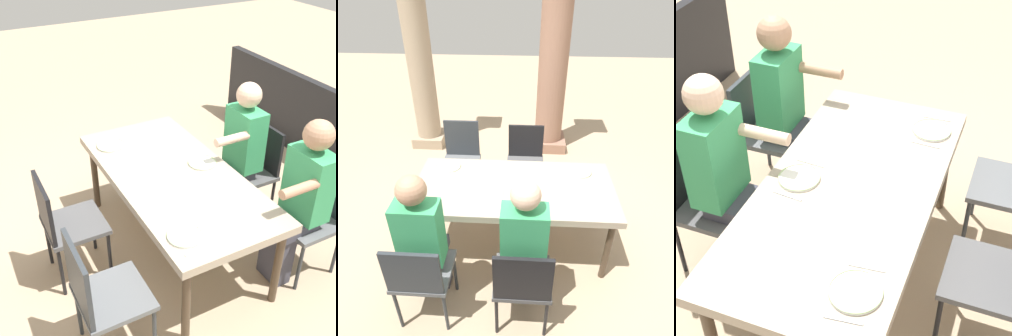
{
  "view_description": "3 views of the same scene",
  "coord_description": "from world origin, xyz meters",
  "views": [
    {
      "loc": [
        -2.49,
        1.37,
        2.6
      ],
      "look_at": [
        -0.03,
        0.07,
        0.84
      ],
      "focal_mm": 46.52,
      "sensor_mm": 36.0,
      "label": 1
    },
    {
      "loc": [
        0.08,
        -2.44,
        2.54
      ],
      "look_at": [
        -0.08,
        0.09,
        0.89
      ],
      "focal_mm": 34.23,
      "sensor_mm": 36.0,
      "label": 2
    },
    {
      "loc": [
        2.03,
        0.75,
        2.59
      ],
      "look_at": [
        -0.12,
        -0.07,
        0.77
      ],
      "focal_mm": 56.9,
      "sensor_mm": 36.0,
      "label": 3
    }
  ],
  "objects": [
    {
      "name": "chair_mid_south",
      "position": [
        0.11,
        -0.88,
        0.52
      ],
      "size": [
        0.44,
        0.44,
        0.89
      ],
      "color": "#4F4F50",
      "rests_on": "ground"
    },
    {
      "name": "chair_mid_north",
      "position": [
        0.11,
        0.87,
        0.53
      ],
      "size": [
        0.44,
        0.44,
        0.91
      ],
      "color": "#4F4F50",
      "rests_on": "ground"
    },
    {
      "name": "diner_man_white",
      "position": [
        0.1,
        -0.69,
        0.71
      ],
      "size": [
        0.35,
        0.5,
        1.33
      ],
      "color": "#3F3F4C",
      "rests_on": "ground"
    },
    {
      "name": "chair_west_south",
      "position": [
        -0.67,
        -0.87,
        0.52
      ],
      "size": [
        0.44,
        0.44,
        0.88
      ],
      "color": "#5B5E61",
      "rests_on": "ground"
    },
    {
      "name": "plate_2",
      "position": [
        0.64,
        0.27,
        0.76
      ],
      "size": [
        0.24,
        0.24,
        0.02
      ],
      "color": "white",
      "rests_on": "dining_table"
    },
    {
      "name": "spoon_2",
      "position": [
        0.79,
        0.27,
        0.75
      ],
      "size": [
        0.04,
        0.17,
        0.01
      ],
      "primitive_type": "cube",
      "rotation": [
        0.0,
        0.0,
        0.12
      ],
      "color": "silver",
      "rests_on": "dining_table"
    },
    {
      "name": "dining_table",
      "position": [
        0.0,
        0.0,
        0.69
      ],
      "size": [
        1.89,
        0.91,
        0.75
      ],
      "color": "tan",
      "rests_on": "ground"
    },
    {
      "name": "fork_0",
      "position": [
        -0.83,
        0.29,
        0.75
      ],
      "size": [
        0.02,
        0.17,
        0.01
      ],
      "primitive_type": "cube",
      "rotation": [
        0.0,
        0.0,
        0.04
      ],
      "color": "silver",
      "rests_on": "dining_table"
    },
    {
      "name": "diner_woman_green",
      "position": [
        -0.68,
        -0.68,
        0.72
      ],
      "size": [
        0.35,
        0.5,
        1.33
      ],
      "color": "#3F3F4C",
      "rests_on": "ground"
    },
    {
      "name": "fork_2",
      "position": [
        0.49,
        0.27,
        0.75
      ],
      "size": [
        0.03,
        0.17,
        0.01
      ],
      "primitive_type": "cube",
      "rotation": [
        0.0,
        0.0,
        0.1
      ],
      "color": "silver",
      "rests_on": "dining_table"
    },
    {
      "name": "plate_0",
      "position": [
        -0.68,
        0.29,
        0.76
      ],
      "size": [
        0.24,
        0.24,
        0.02
      ],
      "color": "white",
      "rests_on": "dining_table"
    },
    {
      "name": "spoon_1",
      "position": [
        0.18,
        -0.28,
        0.75
      ],
      "size": [
        0.03,
        0.17,
        0.01
      ],
      "primitive_type": "cube",
      "rotation": [
        0.0,
        0.0,
        -0.09
      ],
      "color": "silver",
      "rests_on": "dining_table"
    },
    {
      "name": "plate_1",
      "position": [
        0.03,
        -0.28,
        0.76
      ],
      "size": [
        0.23,
        0.23,
        0.02
      ],
      "color": "white",
      "rests_on": "dining_table"
    },
    {
      "name": "ground_plane",
      "position": [
        0.0,
        0.0,
        0.0
      ],
      "size": [
        16.0,
        16.0,
        0.0
      ],
      "primitive_type": "plane",
      "color": "tan"
    },
    {
      "name": "fork_1",
      "position": [
        -0.12,
        -0.28,
        0.75
      ],
      "size": [
        0.03,
        0.17,
        0.01
      ],
      "primitive_type": "cube",
      "rotation": [
        0.0,
        0.0,
        -0.06
      ],
      "color": "silver",
      "rests_on": "dining_table"
    },
    {
      "name": "spoon_0",
      "position": [
        -0.53,
        0.29,
        0.75
      ],
      "size": [
        0.03,
        0.17,
        0.01
      ],
      "primitive_type": "cube",
      "rotation": [
        0.0,
        0.0,
        -0.05
      ],
      "color": "silver",
      "rests_on": "dining_table"
    }
  ]
}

